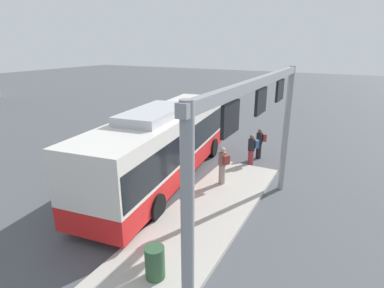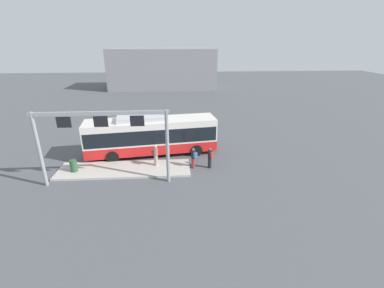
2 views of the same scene
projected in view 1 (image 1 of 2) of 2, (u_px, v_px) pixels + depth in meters
ground_plane at (165, 179)px, 14.24m from camera, size 120.00×120.00×0.00m
platform_curb at (208, 212)px, 11.23m from camera, size 10.00×2.80×0.16m
bus_main at (164, 142)px, 13.66m from camera, size 11.21×3.91×3.46m
person_boarding at (260, 143)px, 16.51m from camera, size 0.54×0.61×1.67m
person_waiting_near at (252, 150)px, 15.45m from camera, size 0.55×0.60×1.67m
person_waiting_mid at (223, 165)px, 13.11m from camera, size 0.54×0.61×1.67m
platform_sign_gantry at (259, 128)px, 8.57m from camera, size 8.80×0.24×5.20m
trash_bin at (155, 262)px, 7.89m from camera, size 0.52×0.52×0.90m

